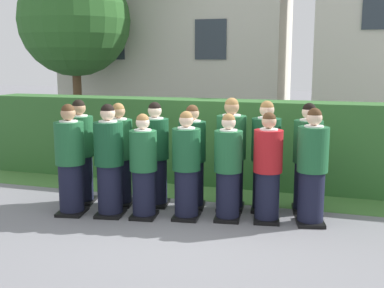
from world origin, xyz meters
TOP-DOWN VIEW (x-y plane):
  - ground_plane at (0.00, 0.00)m, footprint 60.00×60.00m
  - student_front_row_0 at (-1.71, -0.30)m, footprint 0.46×0.55m
  - student_front_row_1 at (-1.12, -0.19)m, footprint 0.46×0.55m
  - student_front_row_2 at (-0.60, -0.13)m, footprint 0.41×0.51m
  - student_front_row_3 at (-0.00, 0.01)m, footprint 0.41×0.52m
  - student_front_row_4 at (0.59, 0.13)m, footprint 0.41×0.48m
  - student_in_red_blazer at (1.14, 0.22)m, footprint 0.43×0.50m
  - student_front_row_6 at (1.74, 0.29)m, footprint 0.47×0.54m
  - student_rear_row_0 at (-1.85, 0.26)m, footprint 0.48×0.55m
  - student_rear_row_1 at (-1.22, 0.35)m, footprint 0.46×0.53m
  - student_rear_row_2 at (-0.66, 0.48)m, footprint 0.45×0.52m
  - student_rear_row_3 at (-0.08, 0.54)m, footprint 0.45×0.54m
  - student_rear_row_4 at (0.51, 0.65)m, footprint 0.45×0.53m
  - student_rear_row_5 at (1.03, 0.74)m, footprint 0.44×0.52m
  - student_rear_row_6 at (1.63, 0.87)m, footprint 0.45×0.53m
  - hedge at (0.00, 2.14)m, footprint 9.34×0.70m
  - school_building_annex at (-3.04, 8.55)m, footprint 7.24×3.54m
  - oak_tree_left at (-5.02, 5.62)m, footprint 3.05×3.05m
  - lawn_strip at (0.00, 1.34)m, footprint 9.34×0.90m

SIDE VIEW (x-z plane):
  - ground_plane at x=0.00m, z-range 0.00..0.00m
  - lawn_strip at x=0.00m, z-range 0.00..0.01m
  - student_front_row_2 at x=-0.60m, z-range -0.04..1.49m
  - student_front_row_4 at x=0.59m, z-range -0.04..1.50m
  - student_in_red_blazer at x=1.14m, z-range -0.04..1.53m
  - student_front_row_3 at x=0.00m, z-range -0.04..1.53m
  - student_rear_row_3 at x=-0.08m, z-range -0.04..1.57m
  - student_rear_row_1 at x=-1.22m, z-range -0.04..1.58m
  - hedge at x=0.00m, z-range 0.00..1.55m
  - student_front_row_6 at x=1.74m, z-range -0.04..1.60m
  - student_rear_row_2 at x=-0.66m, z-range -0.04..1.60m
  - student_front_row_0 at x=-1.71m, z-range -0.04..1.61m
  - student_rear_row_6 at x=1.63m, z-range -0.04..1.61m
  - student_front_row_1 at x=-1.12m, z-range -0.04..1.62m
  - student_rear_row_0 at x=-1.85m, z-range -0.04..1.63m
  - student_rear_row_5 at x=1.03m, z-range -0.04..1.64m
  - student_rear_row_4 at x=0.51m, z-range -0.04..1.68m
  - oak_tree_left at x=-5.02m, z-range 0.90..5.76m
  - school_building_annex at x=-3.04m, z-range 0.09..6.70m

